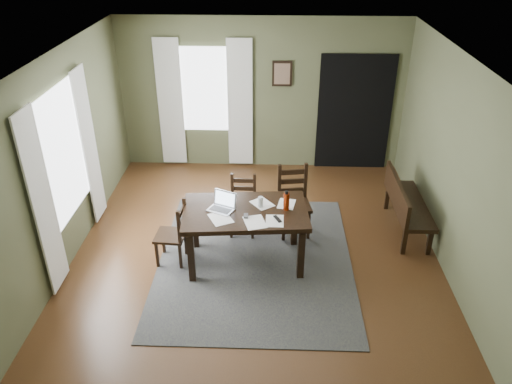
{
  "coord_description": "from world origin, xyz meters",
  "views": [
    {
      "loc": [
        0.21,
        -5.5,
        4.13
      ],
      "look_at": [
        0.0,
        0.3,
        0.9
      ],
      "focal_mm": 35.0,
      "sensor_mm": 36.0,
      "label": 1
    }
  ],
  "objects_px": {
    "dining_table": "(245,217)",
    "bench": "(405,202)",
    "chair_back_left": "(243,206)",
    "laptop": "(223,205)",
    "chair_end": "(174,234)",
    "water_bottle": "(286,201)",
    "chair_back_right": "(294,201)"
  },
  "relations": [
    {
      "from": "dining_table",
      "to": "bench",
      "type": "bearing_deg",
      "value": 16.22
    },
    {
      "from": "chair_end",
      "to": "laptop",
      "type": "xyz_separation_m",
      "value": [
        0.66,
        0.06,
        0.43
      ]
    },
    {
      "from": "chair_back_left",
      "to": "water_bottle",
      "type": "bearing_deg",
      "value": -47.84
    },
    {
      "from": "chair_end",
      "to": "water_bottle",
      "type": "relative_size",
      "value": 3.31
    },
    {
      "from": "chair_back_right",
      "to": "chair_back_left",
      "type": "bearing_deg",
      "value": 173.45
    },
    {
      "from": "laptop",
      "to": "bench",
      "type": "bearing_deg",
      "value": 42.86
    },
    {
      "from": "bench",
      "to": "water_bottle",
      "type": "bearing_deg",
      "value": 115.41
    },
    {
      "from": "chair_back_left",
      "to": "bench",
      "type": "xyz_separation_m",
      "value": [
        2.35,
        0.12,
        0.05
      ]
    },
    {
      "from": "dining_table",
      "to": "laptop",
      "type": "distance_m",
      "value": 0.33
    },
    {
      "from": "chair_back_right",
      "to": "laptop",
      "type": "relative_size",
      "value": 2.56
    },
    {
      "from": "dining_table",
      "to": "bench",
      "type": "relative_size",
      "value": 1.18
    },
    {
      "from": "dining_table",
      "to": "chair_back_right",
      "type": "distance_m",
      "value": 1.04
    },
    {
      "from": "dining_table",
      "to": "chair_back_right",
      "type": "relative_size",
      "value": 1.64
    },
    {
      "from": "bench",
      "to": "water_bottle",
      "type": "distance_m",
      "value": 1.99
    },
    {
      "from": "dining_table",
      "to": "bench",
      "type": "height_order",
      "value": "dining_table"
    },
    {
      "from": "bench",
      "to": "laptop",
      "type": "bearing_deg",
      "value": 108.13
    },
    {
      "from": "chair_back_right",
      "to": "water_bottle",
      "type": "relative_size",
      "value": 3.82
    },
    {
      "from": "dining_table",
      "to": "chair_end",
      "type": "height_order",
      "value": "chair_end"
    },
    {
      "from": "laptop",
      "to": "chair_back_right",
      "type": "bearing_deg",
      "value": 63.04
    },
    {
      "from": "chair_end",
      "to": "chair_back_right",
      "type": "bearing_deg",
      "value": 120.65
    },
    {
      "from": "water_bottle",
      "to": "laptop",
      "type": "bearing_deg",
      "value": -179.34
    },
    {
      "from": "chair_end",
      "to": "water_bottle",
      "type": "height_order",
      "value": "water_bottle"
    },
    {
      "from": "bench",
      "to": "dining_table",
      "type": "bearing_deg",
      "value": 110.93
    },
    {
      "from": "chair_end",
      "to": "chair_back_left",
      "type": "relative_size",
      "value": 1.01
    },
    {
      "from": "dining_table",
      "to": "bench",
      "type": "distance_m",
      "value": 2.45
    },
    {
      "from": "chair_back_left",
      "to": "laptop",
      "type": "xyz_separation_m",
      "value": [
        -0.21,
        -0.72,
        0.44
      ]
    },
    {
      "from": "chair_back_left",
      "to": "dining_table",
      "type": "bearing_deg",
      "value": -82.29
    },
    {
      "from": "chair_back_left",
      "to": "water_bottle",
      "type": "height_order",
      "value": "water_bottle"
    },
    {
      "from": "chair_back_right",
      "to": "bench",
      "type": "distance_m",
      "value": 1.62
    },
    {
      "from": "bench",
      "to": "laptop",
      "type": "height_order",
      "value": "laptop"
    },
    {
      "from": "bench",
      "to": "chair_end",
      "type": "bearing_deg",
      "value": 105.57
    },
    {
      "from": "bench",
      "to": "laptop",
      "type": "distance_m",
      "value": 2.73
    }
  ]
}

